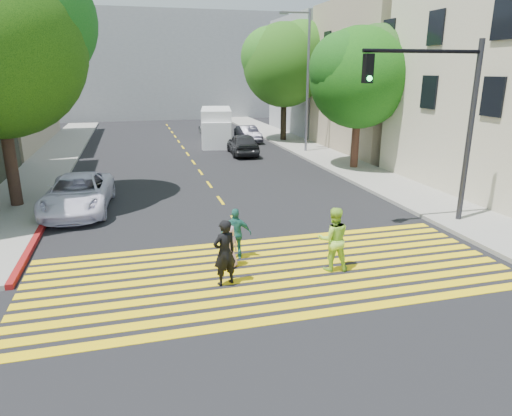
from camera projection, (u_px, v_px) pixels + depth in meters
name	position (u px, v px, depth m)	size (l,w,h in m)	color
ground	(286.00, 293.00, 11.68)	(120.00, 120.00, 0.00)	black
sidewalk_left	(56.00, 156.00, 29.89)	(3.00, 40.00, 0.15)	gray
sidewalk_right	(340.00, 163.00, 27.64)	(3.00, 60.00, 0.15)	gray
curb_red	(37.00, 236.00, 15.49)	(0.20, 8.00, 0.16)	maroon
crosswalk	(272.00, 272.00, 12.86)	(13.40, 5.30, 0.01)	yellow
lane_line	(185.00, 150.00, 32.48)	(0.12, 34.40, 0.01)	yellow
building_right_tan	(405.00, 78.00, 31.53)	(10.00, 10.00, 10.00)	tan
building_right_grey	(338.00, 76.00, 41.70)	(10.00, 10.00, 10.00)	gray
backdrop_block	(158.00, 66.00, 54.32)	(30.00, 8.00, 12.00)	gray
tree_right_near	(361.00, 72.00, 24.78)	(6.38, 5.93, 7.93)	#3B2319
tree_right_far	(286.00, 61.00, 34.86)	(8.48, 8.22, 9.17)	black
pedestrian_man	(225.00, 253.00, 11.90)	(0.66, 0.43, 1.80)	black
pedestrian_woman	(333.00, 239.00, 12.79)	(0.90, 0.70, 1.85)	#AAE544
pedestrian_child	(229.00, 246.00, 13.03)	(0.63, 0.41, 1.29)	#EDABC5
pedestrian_extra	(236.00, 234.00, 13.64)	(0.91, 0.38, 1.56)	#277368
white_sedan	(78.00, 194.00, 18.28)	(2.41, 5.23, 1.45)	white
dark_car_near	(243.00, 144.00, 30.66)	(1.73, 4.29, 1.46)	black
silver_car	(212.00, 128.00, 40.32)	(1.72, 4.23, 1.23)	#989B9E
dark_car_parked	(248.00, 134.00, 36.26)	(1.33, 3.82, 1.26)	#21212B
white_van	(216.00, 128.00, 34.74)	(3.06, 6.01, 2.70)	silver
traffic_signal	(443.00, 109.00, 15.59)	(4.43, 0.38, 6.50)	#2C2B30
street_lamp	(305.00, 73.00, 30.06)	(2.09, 0.35, 9.21)	slate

